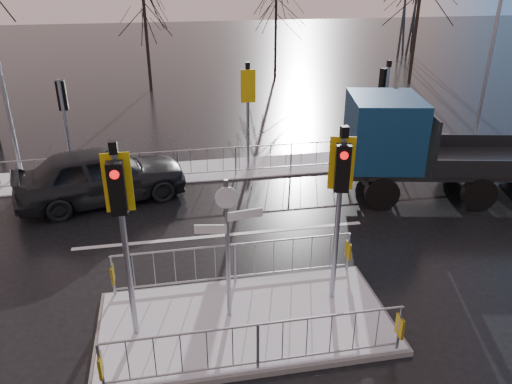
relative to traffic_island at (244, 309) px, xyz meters
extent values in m
plane|color=black|center=(0.01, -0.01, -0.39)|extent=(120.00, 120.00, 0.00)
cube|color=white|center=(0.01, 8.59, -0.37)|extent=(30.00, 2.00, 0.04)
cube|color=silver|center=(0.01, 3.79, -0.39)|extent=(8.00, 0.15, 0.01)
cube|color=#63635F|center=(0.01, -0.01, -0.33)|extent=(6.00, 3.00, 0.12)
cube|color=white|center=(0.01, -0.01, -0.26)|extent=(5.85, 2.85, 0.03)
cube|color=gold|center=(-2.69, -1.39, 0.28)|extent=(0.05, 0.28, 0.42)
cube|color=gold|center=(2.71, -1.39, 0.28)|extent=(0.05, 0.28, 0.42)
cube|color=gold|center=(-2.69, 1.37, 0.28)|extent=(0.05, 0.28, 0.42)
cube|color=gold|center=(2.71, 1.37, 0.28)|extent=(0.05, 0.28, 0.42)
cylinder|color=gray|center=(-2.19, -0.01, 1.63)|extent=(0.11, 0.11, 3.80)
cube|color=black|center=(-2.19, -0.19, 2.98)|extent=(0.28, 0.22, 0.95)
cylinder|color=red|center=(-2.19, -0.30, 3.28)|extent=(0.16, 0.04, 0.16)
cube|color=#E1BB0D|center=(-2.19, 0.06, 2.98)|extent=(0.50, 0.03, 1.10)
cube|color=black|center=(-2.19, -0.01, 3.65)|extent=(0.14, 0.14, 0.22)
cylinder|color=gray|center=(2.01, 0.39, 1.58)|extent=(0.11, 0.11, 3.70)
cube|color=black|center=(1.96, 0.22, 2.88)|extent=(0.33, 0.28, 0.95)
cylinder|color=red|center=(1.94, 0.11, 3.18)|extent=(0.16, 0.08, 0.16)
cube|color=#E1BB0D|center=(2.03, 0.46, 2.88)|extent=(0.49, 0.16, 1.10)
cube|color=black|center=(2.01, 0.39, 3.55)|extent=(0.14, 0.14, 0.22)
cylinder|color=gray|center=(-0.29, 0.19, 1.28)|extent=(0.09, 0.09, 3.10)
cube|color=silver|center=(0.06, 0.19, 2.08)|extent=(0.70, 0.14, 0.18)
cube|color=silver|center=(-0.61, 0.19, 1.83)|extent=(0.62, 0.15, 0.18)
cylinder|color=silver|center=(-0.29, 0.16, 2.48)|extent=(0.44, 0.03, 0.44)
cylinder|color=gray|center=(-4.49, 8.29, 1.40)|extent=(0.11, 0.11, 3.50)
cube|color=black|center=(-4.49, 8.47, 2.60)|extent=(0.28, 0.22, 0.95)
cylinder|color=red|center=(-4.49, 8.58, 2.90)|extent=(0.16, 0.04, 0.16)
cylinder|color=gray|center=(1.51, 8.29, 1.45)|extent=(0.11, 0.11, 3.60)
cube|color=black|center=(1.51, 8.47, 2.70)|extent=(0.28, 0.22, 0.95)
cylinder|color=red|center=(1.51, 8.58, 3.00)|extent=(0.16, 0.04, 0.16)
cube|color=#E1BB0D|center=(1.51, 8.22, 2.70)|extent=(0.50, 0.03, 1.10)
cube|color=black|center=(1.51, 8.29, 3.37)|extent=(0.14, 0.14, 0.22)
cylinder|color=gray|center=(6.51, 8.29, 1.40)|extent=(0.11, 0.11, 3.50)
cube|color=black|center=(6.46, 8.46, 2.60)|extent=(0.33, 0.28, 0.95)
cylinder|color=red|center=(6.44, 8.57, 2.90)|extent=(0.16, 0.08, 0.16)
cube|color=black|center=(6.51, 8.29, 3.27)|extent=(0.14, 0.14, 0.22)
imported|color=black|center=(-3.38, 6.72, 0.49)|extent=(5.51, 3.29, 1.76)
cylinder|color=black|center=(4.96, 4.56, 0.13)|extent=(1.08, 0.52, 1.04)
cylinder|color=black|center=(5.41, 6.70, 0.13)|extent=(1.08, 0.52, 1.04)
cylinder|color=black|center=(7.82, 3.96, 0.13)|extent=(1.08, 0.52, 1.04)
cylinder|color=black|center=(8.27, 6.10, 0.13)|extent=(1.08, 0.52, 1.04)
cube|color=black|center=(7.64, 5.12, 0.63)|extent=(7.22, 3.76, 0.17)
cube|color=navy|center=(5.29, 5.61, 1.75)|extent=(2.55, 2.87, 2.08)
cube|color=black|center=(6.28, 5.40, 2.17)|extent=(0.47, 2.05, 1.15)
cube|color=#2D3033|center=(4.68, 5.74, 0.60)|extent=(0.62, 2.37, 0.36)
cube|color=black|center=(8.76, 4.88, 0.78)|extent=(5.00, 3.39, 0.12)
cube|color=black|center=(6.57, 5.34, 1.61)|extent=(0.60, 2.46, 1.56)
cylinder|color=black|center=(-1.99, 21.99, 3.06)|extent=(0.19, 0.19, 6.90)
cylinder|color=black|center=(6.01, 23.99, 2.60)|extent=(0.16, 0.16, 5.98)
cylinder|color=black|center=(14.01, 20.99, 3.29)|extent=(0.20, 0.20, 7.36)
cylinder|color=gray|center=(10.51, 8.49, 3.61)|extent=(0.14, 0.14, 8.00)
camera|label=1|loc=(-1.29, -8.17, 6.44)|focal=35.00mm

